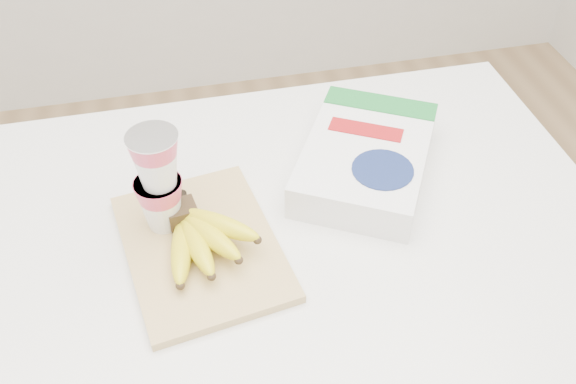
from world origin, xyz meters
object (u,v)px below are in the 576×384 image
at_px(cutting_board, 201,247).
at_px(yogurt_stack, 158,179).
at_px(cereal_box, 366,158).
at_px(bananas, 200,237).

height_order(cutting_board, yogurt_stack, yogurt_stack).
bearing_deg(cereal_box, cutting_board, -128.94).
relative_size(bananas, yogurt_stack, 0.95).
bearing_deg(cutting_board, cereal_box, 12.66).
bearing_deg(yogurt_stack, bananas, -52.33).
relative_size(cutting_board, yogurt_stack, 1.72).
height_order(cutting_board, cereal_box, cereal_box).
height_order(bananas, cereal_box, bananas).
distance_m(cutting_board, yogurt_stack, 0.13).
xyz_separation_m(cutting_board, cereal_box, (0.32, 0.12, 0.03)).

